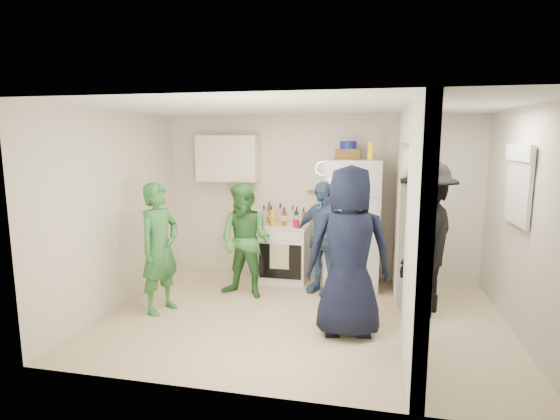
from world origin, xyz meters
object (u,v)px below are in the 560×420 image
object	(u,v)px
fridge	(353,224)
blue_bowl	(348,145)
person_nook	(426,238)
person_denim	(322,238)
wicker_basket	(348,154)
stove	(284,252)
person_green_center	(245,241)
yellow_cup_stack_top	(371,151)
person_green_left	(160,248)
person_navy	(349,252)

from	to	relation	value
fridge	blue_bowl	size ratio (longest dim) A/B	7.74
fridge	person_nook	world-z (taller)	person_nook
blue_bowl	person_denim	xyz separation A→B (m)	(-0.30, -0.44, -1.27)
person_nook	person_denim	bearing A→B (deg)	-85.71
fridge	wicker_basket	bearing A→B (deg)	153.43
person_denim	stove	bearing A→B (deg)	175.16
blue_bowl	person_green_center	world-z (taller)	blue_bowl
blue_bowl	person_green_center	size ratio (longest dim) A/B	0.15
yellow_cup_stack_top	person_denim	world-z (taller)	yellow_cup_stack_top
stove	person_nook	xyz separation A→B (m)	(1.94, -0.91, 0.52)
person_nook	wicker_basket	bearing A→B (deg)	-107.88
yellow_cup_stack_top	person_nook	world-z (taller)	yellow_cup_stack_top
fridge	person_green_left	distance (m)	2.74
person_green_left	person_nook	world-z (taller)	person_nook
yellow_cup_stack_top	person_navy	xyz separation A→B (m)	(-0.19, -1.57, -1.04)
person_green_left	person_denim	world-z (taller)	person_green_left
blue_bowl	yellow_cup_stack_top	size ratio (longest dim) A/B	0.96
person_navy	person_nook	xyz separation A→B (m)	(0.88, 0.80, 0.01)
person_green_left	person_denim	xyz separation A→B (m)	(1.89, 1.10, -0.02)
stove	person_navy	size ratio (longest dim) A/B	0.46
person_green_center	fridge	bearing A→B (deg)	39.91
wicker_basket	person_navy	bearing A→B (deg)	-85.63
person_navy	person_nook	distance (m)	1.19
fridge	person_green_center	bearing A→B (deg)	-151.63
blue_bowl	person_denim	distance (m)	1.38
stove	person_green_center	xyz separation A→B (m)	(-0.38, -0.79, 0.34)
wicker_basket	person_denim	size ratio (longest dim) A/B	0.22
person_green_left	person_nook	xyz separation A→B (m)	(3.21, 0.61, 0.14)
person_denim	person_navy	bearing A→B (deg)	-42.40
person_green_left	person_green_center	xyz separation A→B (m)	(0.89, 0.73, -0.03)
person_green_center	person_navy	world-z (taller)	person_navy
wicker_basket	person_denim	xyz separation A→B (m)	(-0.30, -0.44, -1.14)
wicker_basket	person_green_left	bearing A→B (deg)	-145.01
wicker_basket	person_green_center	xyz separation A→B (m)	(-1.31, -0.81, -1.15)
stove	yellow_cup_stack_top	bearing A→B (deg)	-5.94
person_green_left	person_green_center	size ratio (longest dim) A/B	1.04
wicker_basket	stove	bearing A→B (deg)	-178.77
blue_bowl	person_navy	distance (m)	2.06
blue_bowl	person_denim	world-z (taller)	blue_bowl
yellow_cup_stack_top	person_green_center	xyz separation A→B (m)	(-1.63, -0.66, -1.20)
person_green_left	person_navy	bearing A→B (deg)	-76.93
fridge	person_green_left	bearing A→B (deg)	-147.07
person_green_left	person_nook	distance (m)	3.27
blue_bowl	yellow_cup_stack_top	world-z (taller)	blue_bowl
blue_bowl	person_green_left	world-z (taller)	blue_bowl
fridge	person_green_center	world-z (taller)	fridge
person_green_center	blue_bowl	bearing A→B (deg)	43.33
fridge	wicker_basket	distance (m)	1.01
fridge	blue_bowl	xyz separation A→B (m)	(-0.10, 0.05, 1.13)
person_denim	person_nook	distance (m)	1.41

